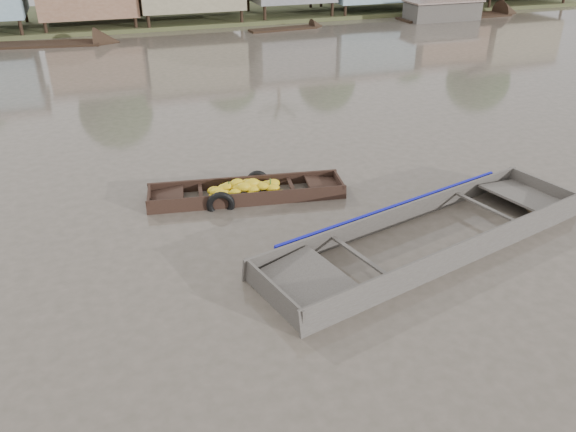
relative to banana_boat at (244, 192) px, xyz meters
name	(u,v)px	position (x,y,z in m)	size (l,w,h in m)	color
ground	(319,254)	(0.83, -3.23, -0.13)	(120.00, 120.00, 0.00)	#4B4539
banana_boat	(244,192)	(0.00, 0.00, 0.00)	(5.23, 1.99, 0.74)	black
viewer_boat	(428,240)	(3.33, -3.60, -0.05)	(8.68, 4.21, 0.68)	#3C3632
distant_boats	(366,24)	(13.66, 20.84, 0.08)	(49.75, 15.93, 1.38)	black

